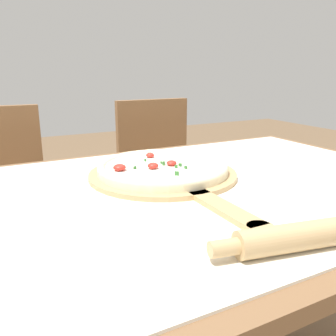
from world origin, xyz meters
name	(u,v)px	position (x,y,z in m)	size (l,w,h in m)	color
dining_table	(169,230)	(0.00, 0.00, 0.64)	(1.48, 0.90, 0.74)	brown
towel_cloth	(169,191)	(0.00, 0.00, 0.74)	(1.40, 0.82, 0.00)	white
pizza_peel	(166,176)	(0.04, 0.09, 0.75)	(0.39, 0.60, 0.01)	tan
pizza	(163,167)	(0.04, 0.11, 0.77)	(0.34, 0.34, 0.04)	beige
rolling_pin	(335,231)	(0.12, -0.36, 0.77)	(0.44, 0.11, 0.05)	tan
chair_left	(0,199)	(-0.35, 0.84, 0.50)	(0.41, 0.41, 0.87)	brown
chair_right	(160,175)	(0.39, 0.84, 0.50)	(0.40, 0.40, 0.87)	brown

